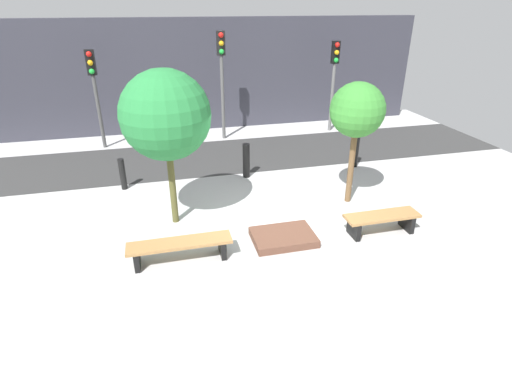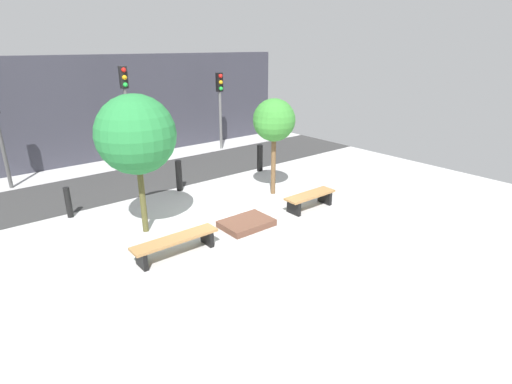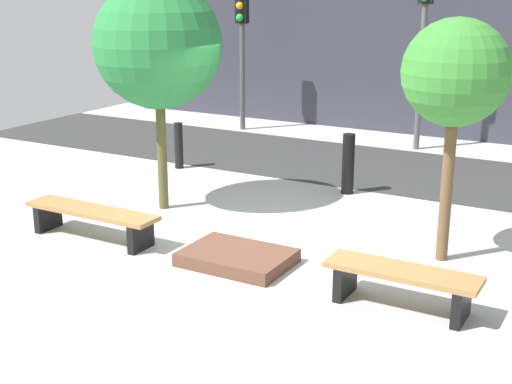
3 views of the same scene
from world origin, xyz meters
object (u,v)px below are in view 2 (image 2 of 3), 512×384
at_px(bench_right, 310,198).
at_px(bollard_left, 179,176).
at_px(tree_behind_left_bench, 136,135).
at_px(planter_bed, 246,223).
at_px(traffic_light_mid_east, 220,97).
at_px(tree_behind_right_bench, 274,121).
at_px(traffic_light_mid_west, 126,99).
at_px(bench_left, 176,242).
at_px(bollard_far_left, 68,202).
at_px(bollard_center, 260,158).

xyz_separation_m(bench_right, bollard_left, (-2.14, 3.71, 0.18)).
bearing_deg(bench_right, tree_behind_left_bench, 159.76).
distance_m(planter_bed, bollard_left, 3.53).
height_order(bollard_left, traffic_light_mid_east, traffic_light_mid_east).
bearing_deg(tree_behind_right_bench, tree_behind_left_bench, 180.00).
relative_size(planter_bed, tree_behind_left_bench, 0.38).
xyz_separation_m(planter_bed, traffic_light_mid_west, (0.00, 7.20, 2.47)).
bearing_deg(bench_left, bollard_far_left, 108.08).
bearing_deg(bollard_left, bollard_far_left, 180.00).
xyz_separation_m(bench_right, traffic_light_mid_west, (-2.14, 7.40, 2.23)).
xyz_separation_m(bollard_far_left, traffic_light_mid_east, (7.54, 3.70, 1.86)).
bearing_deg(bollard_center, bollard_left, 180.00).
xyz_separation_m(traffic_light_mid_west, traffic_light_mid_east, (4.18, -0.00, -0.26)).
relative_size(tree_behind_right_bench, bollard_far_left, 3.47).
bearing_deg(tree_behind_left_bench, traffic_light_mid_east, 42.62).
xyz_separation_m(planter_bed, tree_behind_right_bench, (2.14, 1.39, 2.21)).
relative_size(bench_right, traffic_light_mid_east, 0.50).
distance_m(bollard_center, traffic_light_mid_east, 4.19).
xyz_separation_m(tree_behind_right_bench, bollard_far_left, (-5.50, 2.12, -1.87)).
relative_size(bollard_far_left, traffic_light_mid_east, 0.26).
relative_size(bollard_left, bollard_center, 1.01).
height_order(tree_behind_left_bench, traffic_light_mid_east, tree_behind_left_bench).
bearing_deg(bench_left, bollard_left, 59.87).
bearing_deg(bollard_far_left, bollard_left, 0.00).
height_order(planter_bed, tree_behind_right_bench, tree_behind_right_bench).
height_order(tree_behind_right_bench, bollard_left, tree_behind_right_bench).
bearing_deg(bollard_center, bench_right, -108.20).
distance_m(bench_right, planter_bed, 2.16).
height_order(planter_bed, bollard_left, bollard_left).
bearing_deg(planter_bed, tree_behind_left_bench, 147.02).
xyz_separation_m(bollard_left, bollard_center, (3.36, 0.00, -0.01)).
distance_m(tree_behind_left_bench, bollard_far_left, 3.18).
bearing_deg(bollard_far_left, tree_behind_left_bench, -60.07).
bearing_deg(tree_behind_right_bench, bollard_left, 135.32).
relative_size(bench_right, traffic_light_mid_west, 0.44).
relative_size(tree_behind_right_bench, traffic_light_mid_west, 0.80).
height_order(bench_left, planter_bed, bench_left).
bearing_deg(planter_bed, bollard_center, 46.22).
bearing_deg(traffic_light_mid_east, bollard_far_left, -153.88).
distance_m(bench_right, bollard_far_left, 6.64).
relative_size(tree_behind_left_bench, bollard_center, 3.48).
bearing_deg(bench_left, tree_behind_right_bench, 20.24).
relative_size(traffic_light_mid_west, traffic_light_mid_east, 1.12).
distance_m(bollard_left, bollard_center, 3.36).
bearing_deg(bench_right, bollard_left, 120.13).
height_order(planter_bed, traffic_light_mid_east, traffic_light_mid_east).
distance_m(bench_right, bollard_left, 4.29).
bearing_deg(bench_right, traffic_light_mid_east, 74.75).
bearing_deg(bollard_center, tree_behind_left_bench, -158.95).
relative_size(tree_behind_left_bench, bollard_left, 3.44).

